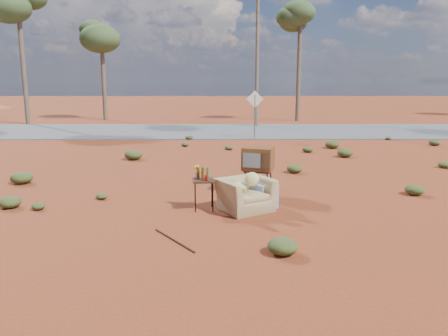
{
  "coord_description": "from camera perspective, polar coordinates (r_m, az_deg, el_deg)",
  "views": [
    {
      "loc": [
        0.01,
        -8.06,
        2.62
      ],
      "look_at": [
        0.04,
        1.02,
        0.8
      ],
      "focal_mm": 35.0,
      "sensor_mm": 36.0,
      "label": 1
    }
  ],
  "objects": [
    {
      "name": "ground",
      "position": [
        8.48,
        -0.28,
        -6.67
      ],
      "size": [
        140.0,
        140.0,
        0.0
      ],
      "primitive_type": "plane",
      "color": "maroon",
      "rests_on": "ground"
    },
    {
      "name": "road_sign",
      "position": [
        20.15,
        4.05,
        8.11
      ],
      "size": [
        0.78,
        0.06,
        2.19
      ],
      "color": "brown",
      "rests_on": "ground"
    },
    {
      "name": "highway",
      "position": [
        23.21,
        -0.26,
        4.88
      ],
      "size": [
        140.0,
        7.0,
        0.04
      ],
      "primitive_type": "cube",
      "color": "#565659",
      "rests_on": "ground"
    },
    {
      "name": "side_table",
      "position": [
        8.95,
        -2.88,
        -1.35
      ],
      "size": [
        0.48,
        0.48,
        0.9
      ],
      "rotation": [
        0.0,
        0.0,
        0.08
      ],
      "color": "#382114",
      "rests_on": "ground"
    },
    {
      "name": "armchair",
      "position": [
        8.98,
        3.19,
        -2.9
      ],
      "size": [
        1.32,
        1.27,
        0.89
      ],
      "rotation": [
        0.0,
        0.0,
        0.54
      ],
      "color": "#998353",
      "rests_on": "ground"
    },
    {
      "name": "eucalyptus_near_left",
      "position": [
        31.24,
        -15.73,
        16.11
      ],
      "size": [
        3.2,
        3.2,
        6.6
      ],
      "color": "brown",
      "rests_on": "ground"
    },
    {
      "name": "scrub_patch",
      "position": [
        12.74,
        -3.98,
        0.07
      ],
      "size": [
        17.49,
        8.07,
        0.33
      ],
      "color": "#3F4A20",
      "rests_on": "ground"
    },
    {
      "name": "utility_pole_center",
      "position": [
        25.69,
        4.35,
        14.69
      ],
      "size": [
        1.4,
        0.2,
        8.0
      ],
      "color": "brown",
      "rests_on": "ground"
    },
    {
      "name": "rusty_bar",
      "position": [
        7.4,
        -6.53,
        -9.32
      ],
      "size": [
        0.78,
        1.08,
        0.03
      ],
      "primitive_type": "cylinder",
      "rotation": [
        0.0,
        1.57,
        -0.95
      ],
      "color": "#452412",
      "rests_on": "ground"
    },
    {
      "name": "eucalyptus_center",
      "position": [
        29.73,
        9.94,
        18.51
      ],
      "size": [
        3.2,
        3.2,
        7.6
      ],
      "color": "brown",
      "rests_on": "ground"
    },
    {
      "name": "eucalyptus_left",
      "position": [
        29.92,
        -25.3,
        18.54
      ],
      "size": [
        3.2,
        3.2,
        8.1
      ],
      "color": "brown",
      "rests_on": "ground"
    },
    {
      "name": "tv_unit",
      "position": [
        10.2,
        4.48,
        1.12
      ],
      "size": [
        0.81,
        0.72,
        1.1
      ],
      "rotation": [
        0.0,
        0.0,
        -0.3
      ],
      "color": "black",
      "rests_on": "ground"
    }
  ]
}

